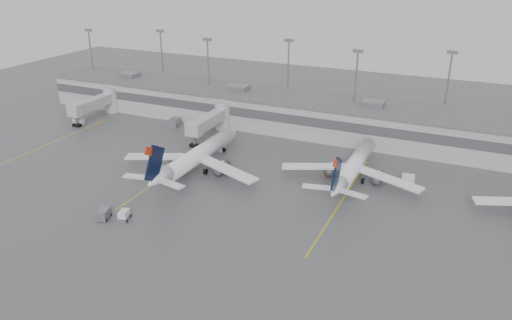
% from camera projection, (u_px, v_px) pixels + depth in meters
% --- Properties ---
extents(ground, '(260.00, 260.00, 0.00)m').
position_uv_depth(ground, '(188.00, 245.00, 76.45)').
color(ground, '#525255').
rests_on(ground, ground).
extents(terminal, '(152.00, 17.00, 9.45)m').
position_uv_depth(terminal, '(311.00, 114.00, 123.46)').
color(terminal, '#9A9A96').
rests_on(terminal, ground).
extents(light_masts, '(142.40, 8.00, 20.60)m').
position_uv_depth(light_masts, '(320.00, 78.00, 125.26)').
color(light_masts, gray).
rests_on(light_masts, ground).
extents(jet_bridge_left, '(4.00, 17.20, 7.00)m').
position_uv_depth(jet_bridge_left, '(101.00, 102.00, 134.54)').
color(jet_bridge_left, '#A8AAAD').
rests_on(jet_bridge_left, ground).
extents(jet_bridge_right, '(4.00, 17.20, 7.00)m').
position_uv_depth(jet_bridge_right, '(215.00, 119.00, 121.14)').
color(jet_bridge_right, '#A8AAAD').
rests_on(jet_bridge_right, ground).
extents(stand_markings, '(105.25, 40.00, 0.01)m').
position_uv_depth(stand_markings, '(254.00, 183.00, 96.57)').
color(stand_markings, yellow).
rests_on(stand_markings, ground).
extents(jet_mid_left, '(30.26, 33.90, 10.97)m').
position_uv_depth(jet_mid_left, '(196.00, 156.00, 100.58)').
color(jet_mid_left, white).
rests_on(jet_mid_left, ground).
extents(jet_mid_right, '(27.79, 31.11, 10.07)m').
position_uv_depth(jet_mid_right, '(353.00, 166.00, 96.64)').
color(jet_mid_right, white).
rests_on(jet_mid_right, ground).
extents(baggage_tug, '(2.26, 2.89, 1.64)m').
position_uv_depth(baggage_tug, '(124.00, 216.00, 83.37)').
color(baggage_tug, white).
rests_on(baggage_tug, ground).
extents(baggage_cart, '(2.29, 3.08, 1.76)m').
position_uv_depth(baggage_cart, '(104.00, 214.00, 83.48)').
color(baggage_cart, slate).
rests_on(baggage_cart, ground).
extents(gse_uld_a, '(2.84, 2.22, 1.78)m').
position_uv_depth(gse_uld_a, '(79.00, 121.00, 129.08)').
color(gse_uld_a, white).
rests_on(gse_uld_a, ground).
extents(gse_uld_b, '(2.53, 1.79, 1.71)m').
position_uv_depth(gse_uld_b, '(219.00, 147.00, 112.23)').
color(gse_uld_b, white).
rests_on(gse_uld_b, ground).
extents(gse_uld_c, '(2.52, 1.84, 1.66)m').
position_uv_depth(gse_uld_c, '(408.00, 179.00, 96.50)').
color(gse_uld_c, white).
rests_on(gse_uld_c, ground).
extents(gse_loader, '(2.61, 3.66, 2.11)m').
position_uv_depth(gse_loader, '(175.00, 122.00, 127.59)').
color(gse_loader, slate).
rests_on(gse_loader, ground).
extents(cone_a, '(0.40, 0.40, 0.64)m').
position_uv_depth(cone_a, '(101.00, 123.00, 129.08)').
color(cone_a, '#FF4E05').
rests_on(cone_a, ground).
extents(cone_b, '(0.48, 0.48, 0.77)m').
position_uv_depth(cone_b, '(180.00, 138.00, 118.91)').
color(cone_b, '#FF4E05').
rests_on(cone_b, ground).
extents(cone_c, '(0.42, 0.42, 0.67)m').
position_uv_depth(cone_c, '(323.00, 175.00, 99.36)').
color(cone_c, '#FF4E05').
rests_on(cone_c, ground).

